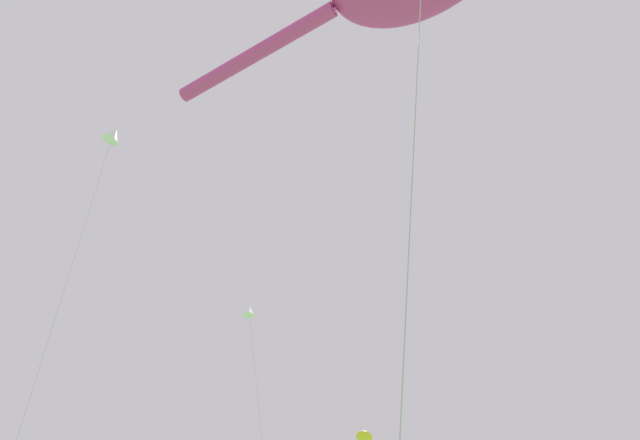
% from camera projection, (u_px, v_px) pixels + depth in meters
% --- Properties ---
extents(small_kite_tiny_distant, '(2.98, 1.37, 10.13)m').
position_uv_depth(small_kite_tiny_distant, '(364.00, 438.00, 22.77)').
color(small_kite_tiny_distant, yellow).
rests_on(small_kite_tiny_distant, ground).
extents(small_kite_box_yellow, '(2.07, 4.60, 22.26)m').
position_uv_depth(small_kite_box_yellow, '(112.00, 137.00, 25.18)').
color(small_kite_box_yellow, white).
rests_on(small_kite_box_yellow, ground).
extents(small_kite_triangle_green, '(2.83, 3.32, 19.33)m').
position_uv_depth(small_kite_triangle_green, '(249.00, 312.00, 31.97)').
color(small_kite_triangle_green, white).
rests_on(small_kite_triangle_green, ground).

